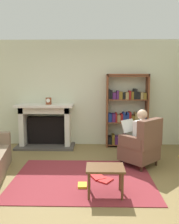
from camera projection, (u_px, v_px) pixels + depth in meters
name	position (u px, v px, depth m)	size (l,w,h in m)	color
ground	(82.00, 187.00, 3.79)	(14.00, 14.00, 0.00)	olive
back_wall	(87.00, 93.00, 6.13)	(5.60, 0.10, 2.70)	beige
area_rug	(83.00, 179.00, 4.09)	(2.40, 1.80, 0.01)	maroon
fireplace	(46.00, 124.00, 6.01)	(1.46, 0.64, 1.09)	#4C4742
mantel_clock	(49.00, 101.00, 5.82)	(0.14, 0.14, 0.17)	brown
bookshelf	(127.00, 113.00, 5.96)	(1.05, 0.32, 1.84)	brown
armchair_reading	(142.00, 145.00, 4.64)	(0.89, 0.89, 0.97)	#331E14
seated_reader	(137.00, 135.00, 4.69)	(0.58, 0.58, 1.14)	silver
side_table	(105.00, 171.00, 3.47)	(0.56, 0.39, 0.44)	brown
scattered_books	(96.00, 180.00, 3.99)	(0.60, 0.59, 0.03)	red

